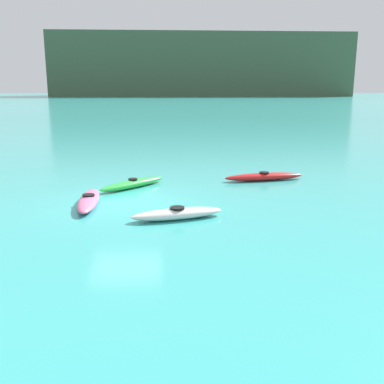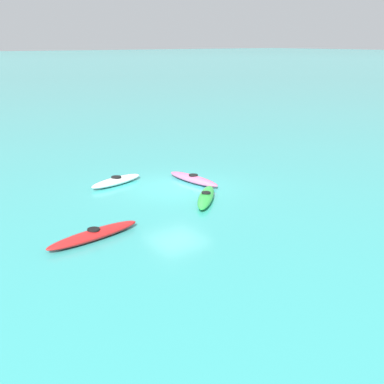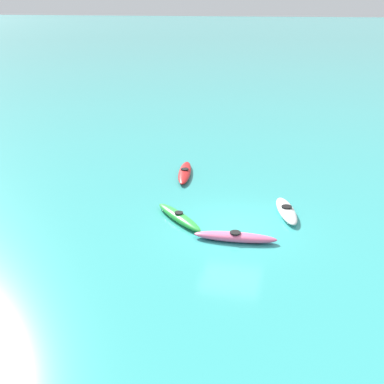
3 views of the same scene
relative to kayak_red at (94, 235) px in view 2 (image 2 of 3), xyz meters
name	(u,v)px [view 2 (image 2 of 3)]	position (x,y,z in m)	size (l,w,h in m)	color
ground_plane	(176,188)	(-5.60, -3.48, -0.16)	(600.00, 600.00, 0.00)	#38ADA8
kayak_red	(94,235)	(0.00, 0.00, 0.00)	(3.58, 1.27, 0.37)	red
kayak_white	(116,181)	(-3.76, -5.53, 0.00)	(2.94, 1.44, 0.37)	white
kayak_pink	(193,179)	(-6.76, -3.78, 0.00)	(0.89, 3.23, 0.37)	pink
kayak_green	(206,197)	(-5.50, -1.19, 0.00)	(2.64, 2.73, 0.37)	green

